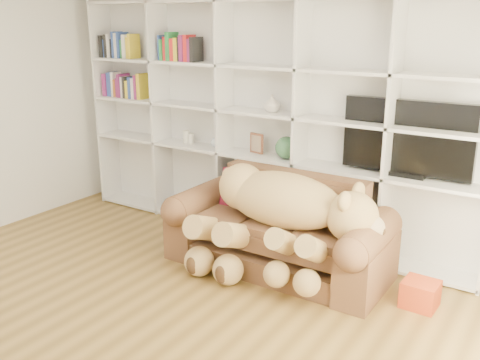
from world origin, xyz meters
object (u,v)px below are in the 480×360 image
Objects in this scene: teddy_bear at (279,212)px; tv at (407,139)px; gift_box at (420,294)px; sofa at (279,234)px.

teddy_bear is 1.29m from tv.
gift_box is at bearing 3.08° from teddy_bear.
gift_box is 1.33m from tv.
tv reaches higher than gift_box.
sofa is at bearing -144.60° from tv.
teddy_bear is 1.44× the size of tv.
tv is (0.90, 0.64, 0.88)m from sofa.
teddy_bear is 1.31m from gift_box.
tv is at bearing 120.85° from gift_box.
gift_box is (1.20, 0.15, -0.49)m from teddy_bear.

